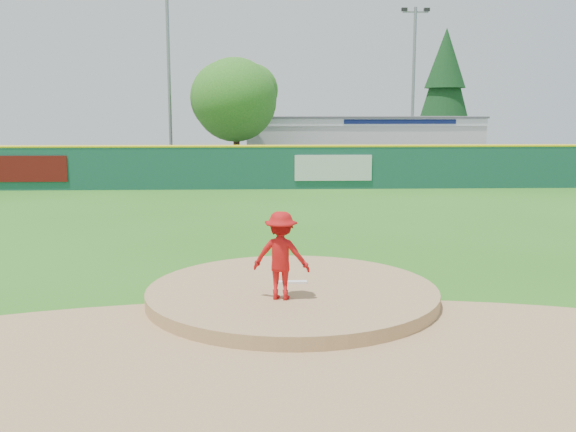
{
  "coord_description": "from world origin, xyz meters",
  "views": [
    {
      "loc": [
        -0.56,
        -11.79,
        3.52
      ],
      "look_at": [
        0.0,
        2.0,
        1.3
      ],
      "focal_mm": 40.0,
      "sensor_mm": 36.0,
      "label": 1
    }
  ],
  "objects_px": {
    "pitcher": "(281,255)",
    "light_pole_left": "(169,70)",
    "pool_building_grp": "(358,141)",
    "deciduous_tree": "(236,95)",
    "conifer_tree": "(445,85)",
    "playground_slide": "(25,165)",
    "van": "(269,165)",
    "light_pole_right": "(413,81)"
  },
  "relations": [
    {
      "from": "pitcher",
      "to": "light_pole_left",
      "type": "relative_size",
      "value": 0.14
    },
    {
      "from": "pool_building_grp",
      "to": "deciduous_tree",
      "type": "bearing_deg",
      "value": -138.84
    },
    {
      "from": "pool_building_grp",
      "to": "light_pole_left",
      "type": "xyz_separation_m",
      "value": [
        -12.0,
        -4.99,
        4.39
      ]
    },
    {
      "from": "conifer_tree",
      "to": "pitcher",
      "type": "bearing_deg",
      "value": -109.81
    },
    {
      "from": "pitcher",
      "to": "deciduous_tree",
      "type": "xyz_separation_m",
      "value": [
        -1.77,
        25.73,
        3.52
      ]
    },
    {
      "from": "playground_slide",
      "to": "van",
      "type": "bearing_deg",
      "value": 0.11
    },
    {
      "from": "playground_slide",
      "to": "light_pole_right",
      "type": "bearing_deg",
      "value": 13.83
    },
    {
      "from": "pitcher",
      "to": "pool_building_grp",
      "type": "bearing_deg",
      "value": -88.06
    },
    {
      "from": "pool_building_grp",
      "to": "playground_slide",
      "type": "height_order",
      "value": "pool_building_grp"
    },
    {
      "from": "pitcher",
      "to": "light_pole_left",
      "type": "bearing_deg",
      "value": -65.53
    },
    {
      "from": "conifer_tree",
      "to": "light_pole_right",
      "type": "relative_size",
      "value": 0.95
    },
    {
      "from": "pitcher",
      "to": "conifer_tree",
      "type": "distance_m",
      "value": 39.3
    },
    {
      "from": "conifer_tree",
      "to": "light_pole_left",
      "type": "distance_m",
      "value": 21.03
    },
    {
      "from": "van",
      "to": "conifer_tree",
      "type": "height_order",
      "value": "conifer_tree"
    },
    {
      "from": "pool_building_grp",
      "to": "light_pole_left",
      "type": "bearing_deg",
      "value": -157.4
    },
    {
      "from": "pitcher",
      "to": "playground_slide",
      "type": "xyz_separation_m",
      "value": [
        -13.18,
        24.22,
        -0.29
      ]
    },
    {
      "from": "pool_building_grp",
      "to": "light_pole_right",
      "type": "xyz_separation_m",
      "value": [
        3.0,
        -2.99,
        3.88
      ]
    },
    {
      "from": "van",
      "to": "pitcher",
      "type": "bearing_deg",
      "value": -161.84
    },
    {
      "from": "conifer_tree",
      "to": "light_pole_left",
      "type": "height_order",
      "value": "light_pole_left"
    },
    {
      "from": "pitcher",
      "to": "pool_building_grp",
      "type": "xyz_separation_m",
      "value": [
        6.23,
        32.73,
        0.63
      ]
    },
    {
      "from": "van",
      "to": "pool_building_grp",
      "type": "height_order",
      "value": "pool_building_grp"
    },
    {
      "from": "pitcher",
      "to": "conifer_tree",
      "type": "height_order",
      "value": "conifer_tree"
    },
    {
      "from": "pool_building_grp",
      "to": "conifer_tree",
      "type": "relative_size",
      "value": 1.6
    },
    {
      "from": "pool_building_grp",
      "to": "playground_slide",
      "type": "bearing_deg",
      "value": -156.33
    },
    {
      "from": "deciduous_tree",
      "to": "light_pole_left",
      "type": "relative_size",
      "value": 0.67
    },
    {
      "from": "van",
      "to": "deciduous_tree",
      "type": "xyz_separation_m",
      "value": [
        -1.85,
        1.49,
        3.85
      ]
    },
    {
      "from": "pool_building_grp",
      "to": "conifer_tree",
      "type": "distance_m",
      "value": 8.95
    },
    {
      "from": "pool_building_grp",
      "to": "deciduous_tree",
      "type": "height_order",
      "value": "deciduous_tree"
    },
    {
      "from": "deciduous_tree",
      "to": "light_pole_left",
      "type": "bearing_deg",
      "value": 153.43
    },
    {
      "from": "playground_slide",
      "to": "light_pole_right",
      "type": "distance_m",
      "value": 23.57
    },
    {
      "from": "van",
      "to": "pool_building_grp",
      "type": "distance_m",
      "value": 10.52
    },
    {
      "from": "pool_building_grp",
      "to": "light_pole_right",
      "type": "bearing_deg",
      "value": -44.95
    },
    {
      "from": "playground_slide",
      "to": "light_pole_left",
      "type": "relative_size",
      "value": 0.24
    },
    {
      "from": "deciduous_tree",
      "to": "light_pole_left",
      "type": "xyz_separation_m",
      "value": [
        -4.0,
        2.0,
        1.5
      ]
    },
    {
      "from": "pool_building_grp",
      "to": "conifer_tree",
      "type": "xyz_separation_m",
      "value": [
        7.0,
        4.01,
        3.88
      ]
    },
    {
      "from": "pitcher",
      "to": "deciduous_tree",
      "type": "relative_size",
      "value": 0.21
    },
    {
      "from": "pitcher",
      "to": "light_pole_left",
      "type": "height_order",
      "value": "light_pole_left"
    },
    {
      "from": "pitcher",
      "to": "light_pole_right",
      "type": "bearing_deg",
      "value": -94.53
    },
    {
      "from": "pool_building_grp",
      "to": "conifer_tree",
      "type": "height_order",
      "value": "conifer_tree"
    },
    {
      "from": "van",
      "to": "light_pole_right",
      "type": "relative_size",
      "value": 0.5
    },
    {
      "from": "deciduous_tree",
      "to": "playground_slide",
      "type": "bearing_deg",
      "value": -172.44
    },
    {
      "from": "pitcher",
      "to": "playground_slide",
      "type": "distance_m",
      "value": 27.57
    }
  ]
}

